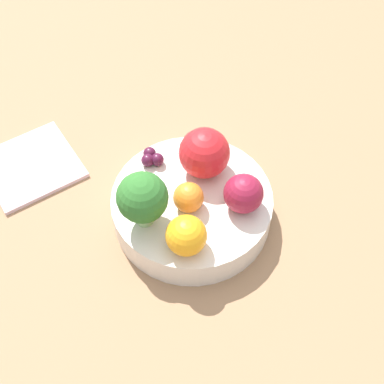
{
  "coord_description": "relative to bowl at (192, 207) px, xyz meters",
  "views": [
    {
      "loc": [
        -0.36,
        0.1,
        0.58
      ],
      "look_at": [
        0.0,
        0.0,
        0.07
      ],
      "focal_mm": 50.0,
      "sensor_mm": 36.0,
      "label": 1
    }
  ],
  "objects": [
    {
      "name": "ground_plane",
      "position": [
        0.0,
        0.0,
        -0.04
      ],
      "size": [
        6.0,
        6.0,
        0.0
      ],
      "primitive_type": "plane",
      "color": "gray"
    },
    {
      "name": "table_surface",
      "position": [
        0.0,
        0.0,
        -0.03
      ],
      "size": [
        1.2,
        1.2,
        0.02
      ],
      "color": "#936D4C",
      "rests_on": "ground_plane"
    },
    {
      "name": "bowl",
      "position": [
        0.0,
        0.0,
        0.0
      ],
      "size": [
        0.19,
        0.19,
        0.04
      ],
      "color": "silver",
      "rests_on": "table_surface"
    },
    {
      "name": "broccoli",
      "position": [
        -0.02,
        0.06,
        0.06
      ],
      "size": [
        0.06,
        0.06,
        0.07
      ],
      "color": "#99C17A",
      "rests_on": "bowl"
    },
    {
      "name": "apple_red",
      "position": [
        -0.03,
        -0.05,
        0.04
      ],
      "size": [
        0.05,
        0.05,
        0.05
      ],
      "color": "maroon",
      "rests_on": "bowl"
    },
    {
      "name": "apple_green",
      "position": [
        0.04,
        -0.03,
        0.05
      ],
      "size": [
        0.06,
        0.06,
        0.06
      ],
      "color": "red",
      "rests_on": "bowl"
    },
    {
      "name": "orange_front",
      "position": [
        -0.01,
        0.01,
        0.04
      ],
      "size": [
        0.04,
        0.04,
        0.04
      ],
      "color": "orange",
      "rests_on": "bowl"
    },
    {
      "name": "orange_back",
      "position": [
        -0.06,
        0.02,
        0.04
      ],
      "size": [
        0.05,
        0.05,
        0.05
      ],
      "color": "orange",
      "rests_on": "bowl"
    },
    {
      "name": "grape_cluster",
      "position": [
        0.07,
        0.03,
        0.03
      ],
      "size": [
        0.03,
        0.03,
        0.02
      ],
      "color": "#47142D",
      "rests_on": "bowl"
    },
    {
      "name": "napkin",
      "position": [
        0.13,
        0.19,
        -0.02
      ],
      "size": [
        0.14,
        0.14,
        0.01
      ],
      "color": "beige",
      "rests_on": "table_surface"
    }
  ]
}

